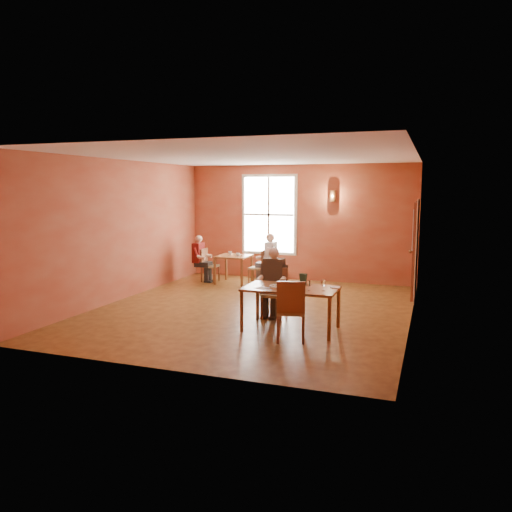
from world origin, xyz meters
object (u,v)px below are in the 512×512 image
(second_table, at_px, (234,269))
(chair_diner_maroon, at_px, (210,265))
(diner_white, at_px, (259,260))
(diner_main, at_px, (274,285))
(diner_maroon, at_px, (209,259))
(chair_diner_white, at_px, (258,267))
(main_table, at_px, (291,309))
(chair_diner_main, at_px, (274,293))
(chair_empty, at_px, (291,310))

(second_table, xyz_separation_m, chair_diner_maroon, (-0.65, 0.00, 0.07))
(chair_diner_maroon, bearing_deg, diner_white, 90.00)
(diner_main, xyz_separation_m, diner_maroon, (-2.69, 2.97, -0.05))
(chair_diner_white, relative_size, diner_white, 0.71)
(chair_diner_white, xyz_separation_m, chair_diner_maroon, (-1.30, 0.00, -0.02))
(diner_white, bearing_deg, main_table, -152.93)
(diner_white, distance_m, chair_diner_maroon, 1.34)
(main_table, distance_m, chair_diner_maroon, 4.78)
(diner_white, xyz_separation_m, diner_maroon, (-1.36, 0.00, -0.04))
(chair_diner_main, bearing_deg, diner_maroon, -47.48)
(chair_diner_main, bearing_deg, diner_white, -65.58)
(diner_white, bearing_deg, diner_maroon, 90.00)
(main_table, distance_m, chair_diner_white, 4.04)
(main_table, height_order, chair_diner_maroon, chair_diner_maroon)
(chair_diner_maroon, bearing_deg, main_table, 41.41)
(main_table, relative_size, chair_diner_white, 1.78)
(diner_white, bearing_deg, second_table, 90.00)
(chair_empty, bearing_deg, second_table, 107.72)
(diner_maroon, bearing_deg, chair_diner_maroon, 90.00)
(diner_main, distance_m, chair_diner_maroon, 3.99)
(chair_diner_main, bearing_deg, chair_diner_maroon, -47.80)
(chair_diner_main, distance_m, diner_main, 0.17)
(chair_empty, height_order, diner_maroon, diner_maroon)
(chair_diner_white, distance_m, diner_white, 0.19)
(second_table, bearing_deg, chair_diner_main, -55.57)
(second_table, xyz_separation_m, diner_white, (0.68, 0.00, 0.27))
(chair_empty, xyz_separation_m, chair_diner_white, (-2.03, 4.17, -0.05))
(diner_white, bearing_deg, chair_diner_maroon, 90.00)
(chair_empty, height_order, chair_diner_white, chair_empty)
(main_table, height_order, chair_empty, chair_empty)
(second_table, xyz_separation_m, chair_diner_white, (0.65, 0.00, 0.09))
(chair_empty, bearing_deg, diner_white, 100.61)
(second_table, xyz_separation_m, diner_maroon, (-0.68, 0.00, 0.23))
(chair_empty, height_order, chair_diner_maroon, chair_empty)
(chair_diner_main, height_order, diner_main, diner_main)
(chair_diner_maroon, bearing_deg, second_table, 90.00)
(chair_diner_maroon, height_order, diner_maroon, diner_maroon)
(main_table, bearing_deg, second_table, 125.02)
(diner_main, distance_m, diner_white, 3.25)
(chair_empty, bearing_deg, main_table, 90.79)
(second_table, relative_size, chair_diner_white, 0.91)
(chair_diner_main, xyz_separation_m, diner_white, (-1.33, 2.94, 0.16))
(chair_diner_white, height_order, diner_maroon, diner_maroon)
(diner_main, relative_size, chair_diner_maroon, 1.47)
(main_table, xyz_separation_m, diner_white, (-1.83, 3.59, 0.26))
(main_table, bearing_deg, diner_white, 117.07)
(chair_empty, bearing_deg, diner_main, 103.95)
(chair_empty, relative_size, second_table, 1.23)
(diner_maroon, bearing_deg, main_table, 41.68)
(diner_main, height_order, diner_white, diner_main)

